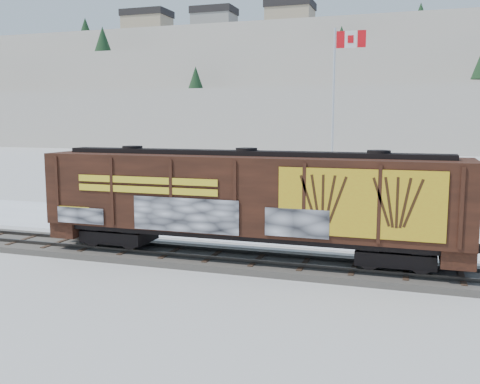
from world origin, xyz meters
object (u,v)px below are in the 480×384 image
(hopper_railcar, at_px, (246,197))
(flagpole, at_px, (334,149))
(car_white, at_px, (237,219))
(car_dark, at_px, (283,222))
(car_silver, at_px, (158,210))

(hopper_railcar, height_order, flagpole, flagpole)
(car_white, relative_size, car_dark, 0.86)
(flagpole, xyz_separation_m, car_silver, (-9.76, -4.75, -3.53))
(hopper_railcar, xyz_separation_m, flagpole, (1.89, 12.07, 1.39))
(flagpole, bearing_deg, hopper_railcar, -98.91)
(hopper_railcar, relative_size, car_silver, 4.17)
(flagpole, distance_m, car_dark, 7.25)
(flagpole, bearing_deg, car_white, -127.49)
(car_white, xyz_separation_m, car_dark, (2.67, -0.33, 0.02))
(flagpole, relative_size, car_silver, 2.71)
(car_white, distance_m, car_dark, 2.69)
(hopper_railcar, relative_size, car_white, 4.38)
(hopper_railcar, relative_size, car_dark, 3.77)
(car_silver, bearing_deg, flagpole, -69.30)
(car_white, bearing_deg, flagpole, -41.21)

